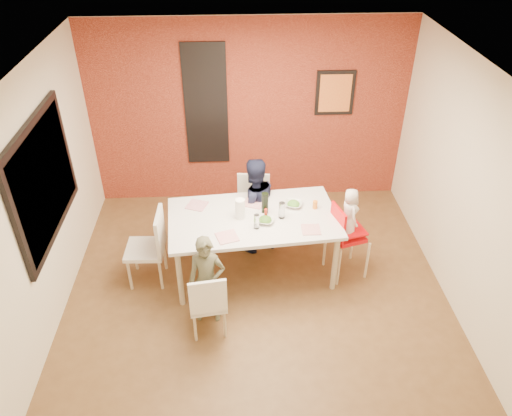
{
  "coord_description": "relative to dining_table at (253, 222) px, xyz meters",
  "views": [
    {
      "loc": [
        -0.24,
        -4.36,
        4.22
      ],
      "look_at": [
        0.0,
        0.3,
        1.05
      ],
      "focal_mm": 35.0,
      "sensor_mm": 36.0,
      "label": 1
    }
  ],
  "objects": [
    {
      "name": "wall_back",
      "position": [
        0.03,
        1.81,
        0.6
      ],
      "size": [
        4.5,
        0.02,
        2.7
      ],
      "primitive_type": "cube",
      "color": "#EFE5C6",
      "rests_on": "ground"
    },
    {
      "name": "child_near",
      "position": [
        -0.54,
        -0.77,
        -0.2
      ],
      "size": [
        0.41,
        0.28,
        1.1
      ],
      "primitive_type": "imported",
      "rotation": [
        0.0,
        0.0,
        -0.05
      ],
      "color": "#53523B",
      "rests_on": "ground"
    },
    {
      "name": "plate_far_left",
      "position": [
        -0.68,
        0.27,
        0.08
      ],
      "size": [
        0.29,
        0.29,
        0.01
      ],
      "primitive_type": "cube",
      "rotation": [
        0.0,
        0.0,
        -0.37
      ],
      "color": "white",
      "rests_on": "dining_table"
    },
    {
      "name": "paper_towel_roll",
      "position": [
        -0.15,
        -0.01,
        0.2
      ],
      "size": [
        0.11,
        0.11,
        0.25
      ],
      "primitive_type": "cylinder",
      "color": "white",
      "rests_on": "dining_table"
    },
    {
      "name": "wine_glass_b",
      "position": [
        0.33,
        -0.03,
        0.18
      ],
      "size": [
        0.07,
        0.07,
        0.21
      ],
      "primitive_type": "cylinder",
      "color": "silver",
      "rests_on": "dining_table"
    },
    {
      "name": "sippy_cup",
      "position": [
        0.75,
        0.14,
        0.12
      ],
      "size": [
        0.06,
        0.06,
        0.1
      ],
      "primitive_type": "cylinder",
      "color": "orange",
      "rests_on": "dining_table"
    },
    {
      "name": "art_print_canvas",
      "position": [
        1.23,
        1.75,
        0.9
      ],
      "size": [
        0.44,
        0.01,
        0.54
      ],
      "primitive_type": "cube",
      "color": "orange",
      "rests_on": "wall_back"
    },
    {
      "name": "high_chair",
      "position": [
        1.1,
        -0.09,
        -0.16
      ],
      "size": [
        0.51,
        0.51,
        0.99
      ],
      "rotation": [
        0.0,
        0.0,
        1.85
      ],
      "color": "red",
      "rests_on": "ground"
    },
    {
      "name": "picture_window_pane",
      "position": [
        -2.18,
        -0.24,
        0.8
      ],
      "size": [
        0.02,
        1.55,
        1.15
      ],
      "primitive_type": "cube",
      "color": "black",
      "rests_on": "wall_left"
    },
    {
      "name": "glassblock_strip",
      "position": [
        -0.57,
        1.77,
        0.75
      ],
      "size": [
        0.55,
        0.03,
        1.7
      ],
      "primitive_type": "cube",
      "color": "silver",
      "rests_on": "wall_back"
    },
    {
      "name": "wine_glass_a",
      "position": [
        0.03,
        -0.22,
        0.16
      ],
      "size": [
        0.06,
        0.06,
        0.18
      ],
      "primitive_type": "cylinder",
      "color": "white",
      "rests_on": "dining_table"
    },
    {
      "name": "toddler",
      "position": [
        1.13,
        -0.07,
        0.14
      ],
      "size": [
        0.26,
        0.34,
        0.63
      ],
      "primitive_type": "imported",
      "rotation": [
        0.0,
        0.0,
        1.79
      ],
      "color": "silver",
      "rests_on": "high_chair"
    },
    {
      "name": "plate_far_mid",
      "position": [
        0.02,
        0.3,
        0.08
      ],
      "size": [
        0.31,
        0.31,
        0.01
      ],
      "primitive_type": "cube",
      "rotation": [
        0.0,
        0.0,
        -0.39
      ],
      "color": "white",
      "rests_on": "dining_table"
    },
    {
      "name": "salad_bowl_b",
      "position": [
        0.5,
        0.2,
        0.1
      ],
      "size": [
        0.27,
        0.27,
        0.05
      ],
      "primitive_type": "imported",
      "rotation": [
        0.0,
        0.0,
        -0.29
      ],
      "color": "silver",
      "rests_on": "dining_table"
    },
    {
      "name": "glassblock_surround",
      "position": [
        -0.57,
        1.77,
        0.75
      ],
      "size": [
        0.6,
        0.03,
        1.76
      ],
      "primitive_type": "cube",
      "color": "black",
      "rests_on": "wall_back"
    },
    {
      "name": "ceiling",
      "position": [
        0.03,
        -0.44,
        1.95
      ],
      "size": [
        4.5,
        4.5,
        0.02
      ],
      "primitive_type": "cube",
      "color": "silver",
      "rests_on": "wall_back"
    },
    {
      "name": "chair_near",
      "position": [
        -0.53,
        -1.01,
        -0.29
      ],
      "size": [
        0.44,
        0.44,
        0.84
      ],
      "rotation": [
        0.0,
        0.0,
        3.28
      ],
      "color": "white",
      "rests_on": "ground"
    },
    {
      "name": "wall_front",
      "position": [
        0.03,
        -2.69,
        0.6
      ],
      "size": [
        4.5,
        0.02,
        2.7
      ],
      "primitive_type": "cube",
      "color": "#EFE5C6",
      "rests_on": "ground"
    },
    {
      "name": "condiment_green",
      "position": [
        0.12,
        0.06,
        0.14
      ],
      "size": [
        0.03,
        0.03,
        0.13
      ],
      "primitive_type": "cylinder",
      "color": "#307A28",
      "rests_on": "dining_table"
    },
    {
      "name": "wall_left",
      "position": [
        -2.22,
        -0.44,
        0.6
      ],
      "size": [
        0.02,
        4.5,
        2.7
      ],
      "primitive_type": "cube",
      "color": "#EFE5C6",
      "rests_on": "ground"
    },
    {
      "name": "plate_near_right",
      "position": [
        0.65,
        -0.29,
        0.08
      ],
      "size": [
        0.21,
        0.21,
        0.01
      ],
      "primitive_type": "cube",
      "rotation": [
        0.0,
        0.0,
        -0.02
      ],
      "color": "white",
      "rests_on": "dining_table"
    },
    {
      "name": "picture_window_frame",
      "position": [
        -2.19,
        -0.24,
        0.8
      ],
      "size": [
        0.05,
        1.7,
        1.3
      ],
      "primitive_type": "cube",
      "color": "black",
      "rests_on": "wall_left"
    },
    {
      "name": "plate_near_left",
      "position": [
        -0.31,
        -0.38,
        0.08
      ],
      "size": [
        0.28,
        0.28,
        0.01
      ],
      "primitive_type": "cube",
      "rotation": [
        0.0,
        0.0,
        0.31
      ],
      "color": "white",
      "rests_on": "dining_table"
    },
    {
      "name": "chair_far",
      "position": [
        0.03,
        0.72,
        -0.24
      ],
      "size": [
        0.47,
        0.47,
        0.92
      ],
      "rotation": [
        0.0,
        0.0,
        -0.1
      ],
      "color": "white",
      "rests_on": "ground"
    },
    {
      "name": "condiment_red",
      "position": [
        0.15,
        -0.04,
        0.14
      ],
      "size": [
        0.03,
        0.03,
        0.13
      ],
      "primitive_type": "cylinder",
      "color": "red",
      "rests_on": "dining_table"
    },
    {
      "name": "condiment_brown",
      "position": [
        0.12,
        0.08,
        0.14
      ],
      "size": [
        0.04,
        0.04,
        0.14
      ],
      "primitive_type": "cylinder",
      "color": "brown",
      "rests_on": "dining_table"
    },
    {
      "name": "ground",
      "position": [
        0.03,
        -0.44,
        -0.75
      ],
      "size": [
        4.5,
        4.5,
        0.0
      ],
      "primitive_type": "plane",
      "color": "brown",
      "rests_on": "ground"
    },
    {
      "name": "brick_accent_wall",
      "position": [
        0.03,
        1.79,
        0.6
      ],
      "size": [
        4.5,
        0.02,
        2.7
      ],
      "primitive_type": "cube",
      "color": "maroon",
      "rests_on": "ground"
    },
    {
      "name": "child_far",
      "position": [
        0.02,
        0.48,
        -0.09
      ],
      "size": [
        0.78,
        0.7,
        1.32
      ],
      "primitive_type": "imported",
      "rotation": [
        0.0,
        0.0,
        3.51
      ],
      "color": "#161931",
      "rests_on": "ground"
    },
    {
      "name": "chair_left",
      "position": [
        -1.21,
        -0.09,
        -0.21
      ],
      "size": [
        0.47,
        0.47,
        0.98
      ],
      "rotation": [
        0.0,
        0.0,
        4.68
      ],
      "color": "silver",
      "rests_on": "ground"
    },
    {
      "name": "art_print_frame",
      "position": [
        1.23,
        1.77,
        0.9
      ],
      "size": [
        0.54,
        0.03,
        0.64
      ],
      "primitive_type": "cube",
      "color": "black",
      "rests_on": "wall_back"
    },
    {
      "name": "wine_bottle",
      "position": [
        0.14,
        0.03,
        0.22
      ],
      "size": [
        0.08,
        0.08,
        0.3
      ],
      "primitive_type": "cylinder",
      "color": "black",
      "rests_on": "dining_table"
    },
    {
      "name": "wall_right",
      "position": [
        2.28,
        -0.44,
        0.6
      ],
      "size": [
        0.02,
        4.5,
        2.7
      ],
      "primitive_type": "cube",
      "color": "#EFE5C6",
      "rests_on": "ground"
    },
    {
      "name": "salad_bowl_a",
      "position": [
        0.14,
        -0.11,
        0.1
      ],
      "size": [
        0.26,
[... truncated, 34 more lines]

